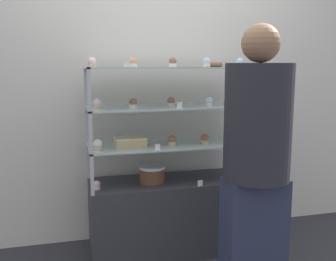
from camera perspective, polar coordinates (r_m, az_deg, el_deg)
The scene contains 30 objects.
ground_plane at distance 3.19m, azimuth -0.00°, elevation -16.89°, with size 20.00×20.00×0.00m, color #2D2D33.
back_wall at distance 3.22m, azimuth -1.67°, elevation 7.37°, with size 8.00×0.05×2.60m.
display_base at distance 3.08m, azimuth -0.00°, elevation -12.22°, with size 1.17×0.45×0.56m.
display_riser_lower at distance 2.92m, azimuth -0.00°, elevation -2.27°, with size 1.17×0.45×0.28m.
display_riser_middle at distance 2.88m, azimuth -0.00°, elevation 3.23°, with size 1.17×0.45×0.28m.
display_riser_upper at distance 2.86m, azimuth -0.00°, elevation 8.85°, with size 1.17×0.45×0.28m.
layer_cake_centerpiece at distance 2.92m, azimuth -2.34°, elevation -6.32°, with size 0.19×0.19×0.13m.
sheet_cake_frosted at distance 2.85m, azimuth -5.49°, elevation -1.58°, with size 0.22×0.15×0.06m.
cupcake_0 at distance 2.81m, azimuth -10.27°, elevation -7.80°, with size 0.05×0.05×0.06m.
cupcake_1 at distance 3.11m, azimuth 9.94°, elevation -6.12°, with size 0.05×0.05×0.06m.
price_tag_0 at distance 2.85m, azimuth 4.69°, elevation -7.64°, with size 0.04×0.00×0.04m.
cupcake_2 at distance 2.72m, azimuth -10.15°, elevation -2.11°, with size 0.06×0.06×0.08m.
cupcake_3 at distance 2.84m, azimuth 0.65°, elevation -1.45°, with size 0.06×0.06×0.08m.
cupcake_4 at distance 2.91m, azimuth 5.36°, elevation -1.24°, with size 0.06×0.06×0.08m.
cupcake_5 at distance 3.00m, azimuth 10.48°, elevation -1.02°, with size 0.06×0.06×0.08m.
price_tag_1 at distance 2.69m, azimuth -1.52°, elevation -2.42°, with size 0.04×0.00×0.04m.
cupcake_6 at distance 2.72m, azimuth -10.22°, elevation 3.80°, with size 0.06×0.06×0.07m.
cupcake_7 at distance 2.74m, azimuth -5.10°, elevation 3.96°, with size 0.06×0.06×0.07m.
cupcake_8 at distance 2.84m, azimuth 0.44°, elevation 4.19°, with size 0.06×0.06×0.07m.
cupcake_9 at distance 2.85m, azimuth 5.93°, elevation 4.16°, with size 0.06×0.06×0.07m.
cupcake_10 at distance 2.97m, azimuth 10.16°, elevation 4.28°, with size 0.06×0.06×0.07m.
price_tag_2 at distance 2.68m, azimuth 1.69°, elevation 3.64°, with size 0.04×0.00×0.04m.
cupcake_11 at distance 2.71m, azimuth -10.97°, elevation 9.69°, with size 0.05×0.05×0.07m.
cupcake_12 at distance 2.76m, azimuth -5.06°, elevation 9.82°, with size 0.05×0.05×0.07m.
cupcake_13 at distance 2.76m, azimuth 0.68°, elevation 9.86°, with size 0.05×0.05×0.07m.
cupcake_14 at distance 2.85m, azimuth 5.63°, elevation 9.80°, with size 0.05×0.05×0.07m.
cupcake_15 at distance 2.99m, azimuth 10.40°, elevation 9.68°, with size 0.05×0.05×0.07m.
price_tag_3 at distance 2.59m, azimuth -6.08°, elevation 9.62°, with size 0.04×0.00×0.04m.
donut_glazed at distance 3.00m, azimuth 6.64°, elevation 9.49°, with size 0.14×0.14×0.03m.
customer_figure at distance 2.34m, azimuth 12.69°, elevation -4.11°, with size 0.38×0.38×1.65m.
Camera 1 is at (-0.72, -2.77, 1.42)m, focal length 42.00 mm.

